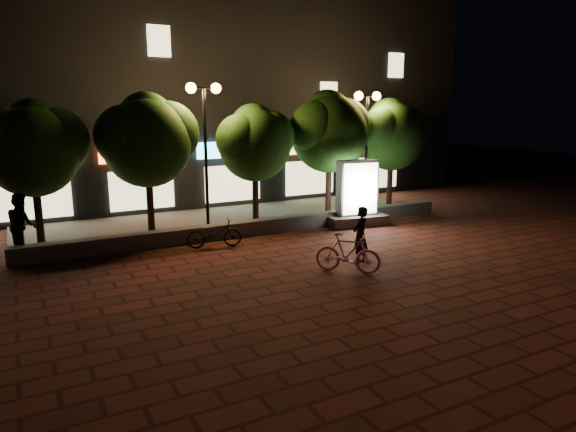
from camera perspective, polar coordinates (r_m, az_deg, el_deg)
ground at (r=14.94m, az=3.29°, el=-5.24°), size 80.00×80.00×0.00m
retaining_wall at (r=18.28m, az=-3.22°, el=-1.19°), size 16.00×0.45×0.50m
sidewalk at (r=20.57m, az=-6.15°, el=-0.34°), size 16.00×5.00×0.08m
building_block at (r=26.23m, az=-11.88°, el=13.06°), size 28.00×8.12×11.30m
tree_far_left at (r=17.67m, az=-26.59°, el=7.09°), size 3.36×2.80×4.63m
tree_left at (r=18.10m, az=-15.41°, el=8.50°), size 3.60×3.00×4.89m
tree_mid at (r=19.39m, az=-3.68°, el=8.44°), size 3.24×2.70×4.50m
tree_right at (r=20.96m, az=4.68°, el=9.65°), size 3.72×3.10×5.07m
tree_far_right at (r=22.85m, az=11.53°, el=9.16°), size 3.48×2.90×4.76m
street_lamp_left at (r=18.36m, az=-9.30°, el=10.64°), size 1.26×0.36×5.18m
street_lamp_right at (r=21.66m, az=8.81°, el=10.50°), size 1.26×0.36×4.98m
ad_kiosk at (r=19.63m, az=7.70°, el=1.90°), size 2.45×1.48×2.49m
scooter_pink at (r=14.01m, az=6.68°, el=-4.17°), size 1.64×1.64×1.09m
rider at (r=14.80m, az=8.08°, el=-2.14°), size 0.73×0.63×1.68m
scooter_parked at (r=16.58m, az=-8.24°, el=-1.93°), size 1.86×1.02×0.93m
pedestrian at (r=17.04m, az=-27.62°, el=-0.85°), size 0.95×1.09×1.91m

